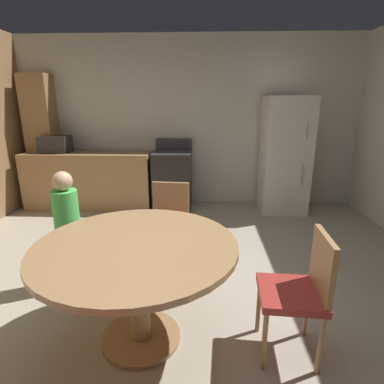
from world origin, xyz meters
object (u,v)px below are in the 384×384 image
at_px(dining_table, 137,263).
at_px(person_child, 68,227).
at_px(refrigerator, 285,156).
at_px(chair_east, 301,287).
at_px(chair_north, 169,220).
at_px(microwave, 55,144).
at_px(oven_range, 173,180).

distance_m(dining_table, person_child, 1.02).
bearing_deg(person_child, refrigerator, 82.97).
distance_m(chair_east, chair_north, 1.52).
xyz_separation_m(refrigerator, chair_north, (-1.59, -1.81, -0.38)).
relative_size(refrigerator, chair_north, 2.02).
relative_size(chair_east, chair_north, 1.00).
distance_m(refrigerator, chair_east, 3.04).
xyz_separation_m(chair_east, chair_north, (-0.99, 1.15, 0.00)).
bearing_deg(refrigerator, chair_east, -101.48).
height_order(refrigerator, microwave, refrigerator).
bearing_deg(chair_north, microwave, -127.97).
height_order(oven_range, person_child, oven_range).
distance_m(oven_range, microwave, 1.95).
distance_m(microwave, chair_east, 4.29).
relative_size(dining_table, chair_north, 1.55).
relative_size(chair_north, person_child, 0.80).
height_order(microwave, dining_table, microwave).
height_order(chair_east, chair_north, same).
bearing_deg(refrigerator, oven_range, 178.24).
bearing_deg(person_child, microwave, 157.79).
bearing_deg(microwave, dining_table, -56.70).
height_order(microwave, chair_east, microwave).
xyz_separation_m(refrigerator, person_child, (-2.45, -2.22, -0.30)).
bearing_deg(refrigerator, dining_table, -120.17).
relative_size(refrigerator, person_child, 1.61).
distance_m(refrigerator, dining_table, 3.36).
relative_size(microwave, person_child, 0.40).
distance_m(chair_east, person_child, 2.00).
height_order(dining_table, chair_east, chair_east).
xyz_separation_m(refrigerator, microwave, (-3.61, 0.05, 0.15)).
distance_m(microwave, dining_table, 3.54).
bearing_deg(chair_north, refrigerator, 143.43).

